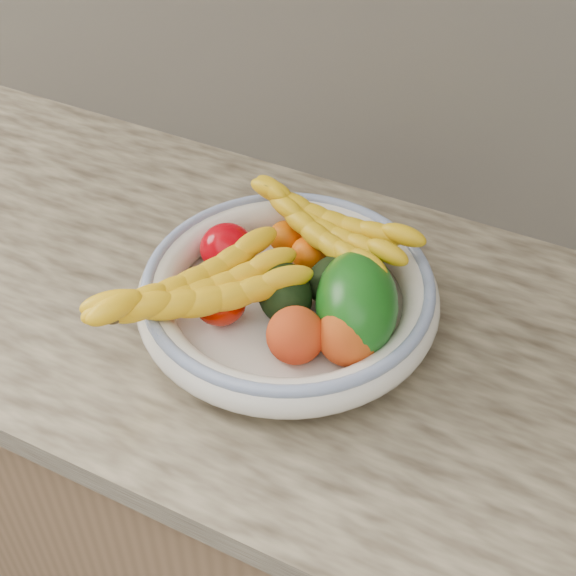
# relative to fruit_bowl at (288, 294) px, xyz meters

# --- Properties ---
(kitchen_counter) EXTENTS (2.44, 0.66, 1.40)m
(kitchen_counter) POSITION_rel_fruit_bowl_xyz_m (0.00, 0.03, -0.48)
(kitchen_counter) COLOR brown
(kitchen_counter) RESTS_ON ground
(fruit_bowl) EXTENTS (0.39, 0.39, 0.08)m
(fruit_bowl) POSITION_rel_fruit_bowl_xyz_m (0.00, 0.00, 0.00)
(fruit_bowl) COLOR white
(fruit_bowl) RESTS_ON kitchen_counter
(clementine_back_left) EXTENTS (0.06, 0.06, 0.04)m
(clementine_back_left) POSITION_rel_fruit_bowl_xyz_m (-0.05, 0.10, 0.01)
(clementine_back_left) COLOR #DD6304
(clementine_back_left) RESTS_ON fruit_bowl
(clementine_back_right) EXTENTS (0.07, 0.07, 0.05)m
(clementine_back_right) POSITION_rel_fruit_bowl_xyz_m (0.01, 0.12, 0.01)
(clementine_back_right) COLOR #EF5C05
(clementine_back_right) RESTS_ON fruit_bowl
(clementine_back_mid) EXTENTS (0.06, 0.06, 0.05)m
(clementine_back_mid) POSITION_rel_fruit_bowl_xyz_m (-0.01, 0.08, 0.01)
(clementine_back_mid) COLOR #FF6905
(clementine_back_mid) RESTS_ON fruit_bowl
(tomato_left) EXTENTS (0.10, 0.10, 0.07)m
(tomato_left) POSITION_rel_fruit_bowl_xyz_m (-0.11, 0.03, 0.01)
(tomato_left) COLOR #B9000A
(tomato_left) RESTS_ON fruit_bowl
(tomato_near_left) EXTENTS (0.08, 0.08, 0.06)m
(tomato_near_left) POSITION_rel_fruit_bowl_xyz_m (-0.06, -0.06, 0.01)
(tomato_near_left) COLOR #A90F00
(tomato_near_left) RESTS_ON fruit_bowl
(avocado_center) EXTENTS (0.12, 0.12, 0.07)m
(avocado_center) POSITION_rel_fruit_bowl_xyz_m (0.00, -0.01, 0.02)
(avocado_center) COLOR black
(avocado_center) RESTS_ON fruit_bowl
(avocado_right) EXTENTS (0.11, 0.12, 0.07)m
(avocado_right) POSITION_rel_fruit_bowl_xyz_m (0.05, 0.04, 0.02)
(avocado_right) COLOR black
(avocado_right) RESTS_ON fruit_bowl
(green_mango) EXTENTS (0.19, 0.20, 0.14)m
(green_mango) POSITION_rel_fruit_bowl_xyz_m (0.10, -0.00, 0.03)
(green_mango) COLOR #0F500F
(green_mango) RESTS_ON fruit_bowl
(peach_front) EXTENTS (0.08, 0.08, 0.07)m
(peach_front) POSITION_rel_fruit_bowl_xyz_m (0.05, -0.08, 0.02)
(peach_front) COLOR orange
(peach_front) RESTS_ON fruit_bowl
(peach_right) EXTENTS (0.09, 0.09, 0.08)m
(peach_right) POSITION_rel_fruit_bowl_xyz_m (0.11, -0.05, 0.02)
(peach_right) COLOR orange
(peach_right) RESTS_ON fruit_bowl
(banana_bunch_back) EXTENTS (0.29, 0.17, 0.08)m
(banana_bunch_back) POSITION_rel_fruit_bowl_xyz_m (0.01, 0.09, 0.04)
(banana_bunch_back) COLOR yellow
(banana_bunch_back) RESTS_ON fruit_bowl
(banana_bunch_front) EXTENTS (0.26, 0.31, 0.08)m
(banana_bunch_front) POSITION_rel_fruit_bowl_xyz_m (-0.08, -0.08, 0.03)
(banana_bunch_front) COLOR yellow
(banana_bunch_front) RESTS_ON fruit_bowl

